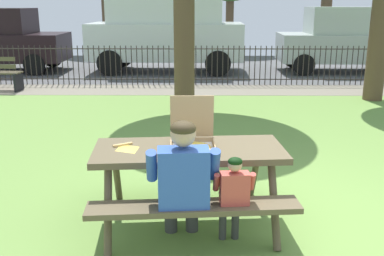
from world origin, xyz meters
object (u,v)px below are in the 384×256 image
(picnic_table_foreground, at_px, (189,165))
(pizza_slice_on_table, at_px, (127,148))
(pizza_box_open, at_px, (193,138))
(adult_at_table, at_px, (183,179))
(child_at_table, at_px, (233,193))
(parked_car_left, at_px, (166,29))
(parked_car_center, at_px, (343,39))

(picnic_table_foreground, height_order, pizza_slice_on_table, pizza_slice_on_table)
(pizza_box_open, relative_size, adult_at_table, 0.40)
(child_at_table, height_order, parked_car_left, parked_car_left)
(pizza_slice_on_table, bearing_deg, child_at_table, -26.10)
(parked_car_center, bearing_deg, adult_at_table, -113.69)
(child_at_table, height_order, parked_car_center, parked_car_center)
(parked_car_center, bearing_deg, picnic_table_foreground, -114.53)
(pizza_slice_on_table, relative_size, child_at_table, 0.35)
(child_at_table, relative_size, parked_car_center, 0.22)
(child_at_table, xyz_separation_m, parked_car_center, (4.21, 10.57, 0.49))
(pizza_box_open, height_order, parked_car_left, parked_car_left)
(parked_car_left, bearing_deg, picnic_table_foreground, -84.99)
(child_at_table, distance_m, parked_car_center, 11.39)
(parked_car_center, bearing_deg, child_at_table, -111.73)
(pizza_slice_on_table, bearing_deg, pizza_box_open, 2.97)
(picnic_table_foreground, xyz_separation_m, pizza_box_open, (0.03, 0.01, 0.26))
(picnic_table_foreground, xyz_separation_m, child_at_table, (0.38, -0.50, -0.07))
(picnic_table_foreground, height_order, adult_at_table, adult_at_table)
(parked_car_left, bearing_deg, pizza_slice_on_table, -88.35)
(pizza_box_open, bearing_deg, picnic_table_foreground, -157.36)
(parked_car_left, xyz_separation_m, parked_car_center, (5.48, 0.00, -0.29))
(child_at_table, relative_size, parked_car_left, 0.18)
(pizza_box_open, bearing_deg, parked_car_center, 65.59)
(adult_at_table, bearing_deg, pizza_box_open, 81.65)
(pizza_slice_on_table, bearing_deg, adult_at_table, -41.65)
(picnic_table_foreground, height_order, parked_car_left, parked_car_left)
(pizza_box_open, bearing_deg, pizza_slice_on_table, -177.03)
(parked_car_left, bearing_deg, parked_car_center, 0.00)
(picnic_table_foreground, relative_size, pizza_slice_on_table, 6.19)
(child_at_table, bearing_deg, parked_car_left, 96.84)
(picnic_table_foreground, relative_size, pizza_box_open, 4.01)
(child_at_table, distance_m, parked_car_left, 10.68)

